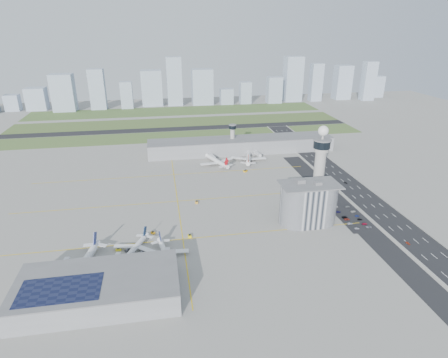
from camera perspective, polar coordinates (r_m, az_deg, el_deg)
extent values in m
plane|color=#9E9B93|center=(289.82, 1.21, -5.36)|extent=(1000.00, 1000.00, 0.00)
cube|color=#48602D|center=(495.99, -6.14, 6.55)|extent=(480.00, 50.00, 0.08)
cube|color=#475B2B|center=(568.38, -6.72, 8.58)|extent=(480.00, 60.00, 0.08)
cube|color=#445B2B|center=(646.25, -7.20, 10.25)|extent=(480.00, 70.00, 0.08)
cube|color=black|center=(531.60, -6.45, 7.62)|extent=(480.00, 22.00, 0.10)
cube|color=black|center=(329.90, 21.25, -3.36)|extent=(28.00, 500.00, 0.10)
cube|color=#9E9E99|center=(322.87, 19.12, -3.51)|extent=(0.60, 500.00, 1.20)
cube|color=#9E9E99|center=(336.92, 23.31, -3.05)|extent=(0.60, 500.00, 1.20)
cube|color=black|center=(310.26, 18.17, -4.58)|extent=(18.00, 260.00, 0.08)
cube|color=black|center=(300.09, 18.87, -5.63)|extent=(20.00, 44.00, 0.10)
cube|color=yellow|center=(259.58, -6.29, -9.10)|extent=(260.00, 0.60, 0.01)
cube|color=yellow|center=(312.28, -7.10, -3.38)|extent=(260.00, 0.60, 0.01)
cube|color=yellow|center=(367.23, -7.66, 0.66)|extent=(260.00, 0.60, 0.01)
cube|color=yellow|center=(312.28, -7.10, -3.38)|extent=(0.60, 260.00, 0.01)
cylinder|color=#ADAAA5|center=(307.59, 14.23, 0.54)|extent=(8.40, 8.40, 48.00)
cylinder|color=#ADAAA5|center=(300.31, 14.62, 4.44)|extent=(11.00, 11.00, 4.00)
cylinder|color=black|center=(299.14, 14.70, 5.17)|extent=(13.00, 13.00, 6.00)
cylinder|color=slate|center=(298.16, 14.77, 5.81)|extent=(14.00, 14.00, 1.00)
cylinder|color=#ADAAA5|center=(297.48, 14.81, 6.27)|extent=(1.60, 1.60, 5.00)
sphere|color=white|center=(296.31, 14.90, 7.10)|extent=(8.00, 8.00, 8.00)
cylinder|color=#ADAAA5|center=(426.82, 1.29, 5.98)|extent=(5.00, 5.00, 28.00)
cylinder|color=black|center=(422.79, 1.31, 7.93)|extent=(8.00, 8.00, 4.00)
cylinder|color=slate|center=(422.17, 1.31, 8.26)|extent=(8.60, 8.60, 0.80)
cube|color=#B2B2B7|center=(278.48, 12.71, -3.71)|extent=(18.00, 24.00, 30.00)
cylinder|color=#B2B2B7|center=(275.29, 10.97, -3.88)|extent=(24.00, 24.00, 30.00)
cylinder|color=#B2B2B7|center=(281.91, 14.40, -3.55)|extent=(24.00, 24.00, 30.00)
cube|color=slate|center=(272.16, 12.98, -0.80)|extent=(42.00, 24.00, 0.80)
cube|color=slate|center=(271.90, 11.60, -0.34)|extent=(6.00, 5.00, 3.00)
cube|color=slate|center=(271.92, 14.13, -0.64)|extent=(5.00, 4.00, 2.40)
cube|color=gray|center=(428.84, 2.65, 5.13)|extent=(210.00, 32.00, 15.00)
cube|color=slate|center=(426.55, 2.67, 6.15)|extent=(210.00, 32.00, 0.80)
cube|color=gray|center=(216.31, -18.56, -15.64)|extent=(84.00, 42.00, 12.00)
cube|color=slate|center=(212.54, -18.78, -14.28)|extent=(84.00, 42.00, 0.80)
cube|color=black|center=(211.24, -23.72, -15.19)|extent=(40.00, 22.00, 0.20)
imported|color=silver|center=(285.78, 19.59, -7.09)|extent=(3.47, 1.85, 1.12)
imported|color=slate|center=(290.53, 18.63, -6.43)|extent=(3.98, 1.59, 1.29)
imported|color=maroon|center=(296.09, 18.21, -5.82)|extent=(4.34, 2.25, 1.17)
imported|color=black|center=(298.38, 17.92, -5.54)|extent=(4.76, 2.55, 1.31)
imported|color=#171549|center=(304.98, 17.00, -4.79)|extent=(3.77, 1.59, 1.27)
imported|color=silver|center=(312.68, 16.67, -4.07)|extent=(3.62, 1.77, 1.14)
imported|color=#8C8D9E|center=(290.64, 21.20, -6.81)|extent=(4.34, 2.15, 1.18)
imported|color=maroon|center=(293.76, 20.61, -6.40)|extent=(4.20, 2.06, 1.17)
imported|color=black|center=(298.91, 19.99, -5.78)|extent=(3.80, 1.80, 1.25)
imported|color=#121C4F|center=(303.46, 19.62, -5.31)|extent=(3.51, 1.57, 1.12)
imported|color=silver|center=(309.26, 19.09, -4.69)|extent=(4.31, 2.38, 1.14)
imported|color=gray|center=(315.73, 18.29, -4.01)|extent=(3.77, 1.62, 1.08)
imported|color=#AF391F|center=(281.03, 26.23, -8.75)|extent=(1.85, 3.51, 1.14)
imported|color=black|center=(361.76, 18.06, -0.54)|extent=(1.75, 3.77, 1.20)
imported|color=navy|center=(433.20, 14.16, 3.68)|extent=(2.06, 4.33, 1.19)
imported|color=slate|center=(478.62, 9.97, 5.80)|extent=(1.64, 3.38, 1.11)
cube|color=#9EADC1|center=(732.83, -29.52, 10.08)|extent=(22.81, 18.25, 26.79)
cube|color=#9EADC1|center=(721.33, -26.64, 10.86)|extent=(32.30, 25.84, 36.93)
cube|color=#9EADC1|center=(691.96, -23.28, 12.00)|extent=(35.81, 28.65, 60.36)
cube|color=#9EADC1|center=(685.80, -18.73, 12.82)|extent=(25.49, 20.39, 66.89)
cube|color=#9EADC1|center=(680.51, -14.61, 12.27)|extent=(20.04, 16.03, 45.20)
cube|color=#9EADC1|center=(696.05, -10.94, 13.47)|extent=(35.76, 28.61, 61.22)
cube|color=#9EADC1|center=(689.83, -7.58, 14.52)|extent=(26.33, 21.06, 83.39)
cube|color=#9EADC1|center=(696.11, -3.33, 13.86)|extent=(36.96, 29.57, 62.11)
cube|color=#9EADC1|center=(696.79, 0.38, 12.47)|extent=(23.01, 18.41, 27.75)
cube|color=#9EADC1|center=(702.58, 3.27, 12.99)|extent=(20.22, 16.18, 38.97)
cube|color=#9EADC1|center=(714.12, 7.65, 13.31)|extent=(26.14, 20.92, 46.89)
cube|color=#9EADC1|center=(735.42, 10.45, 14.76)|extent=(32.26, 25.81, 81.20)
cube|color=#9EADC1|center=(745.97, 13.83, 14.11)|extent=(21.59, 17.28, 68.75)
cube|color=#9EADC1|center=(779.22, 17.58, 13.87)|extent=(30.25, 24.20, 63.40)
cube|color=#9EADC1|center=(782.19, 21.14, 13.75)|extent=(23.04, 18.43, 71.56)
cube|color=#9EADC1|center=(826.19, 22.27, 12.91)|extent=(22.64, 18.11, 41.06)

